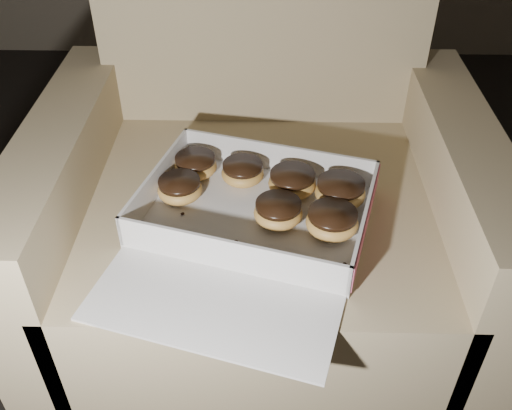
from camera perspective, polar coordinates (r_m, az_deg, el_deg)
name	(u,v)px	position (r m, az deg, el deg)	size (l,w,h in m)	color
armchair	(260,219)	(1.23, 0.44, -1.46)	(0.88, 0.74, 0.92)	#9D8C64
bakery_box	(251,226)	(1.01, -0.53, -2.11)	(0.51, 0.55, 0.07)	silver
donut_a	(196,165)	(1.13, -6.07, 3.98)	(0.08, 0.08, 0.04)	#C49244
donut_b	(340,192)	(1.06, 8.43, 1.33)	(0.09, 0.09, 0.05)	#C49244
donut_c	(278,212)	(1.01, 2.23, -0.67)	(0.09, 0.09, 0.04)	#C49244
donut_d	(243,172)	(1.11, -1.34, 3.32)	(0.08, 0.08, 0.04)	#C49244
donut_e	(292,182)	(1.08, 3.64, 2.29)	(0.09, 0.09, 0.05)	#C49244
donut_f	(332,221)	(1.00, 7.61, -1.64)	(0.09, 0.09, 0.05)	#C49244
donut_g	(180,189)	(1.07, -7.63, 1.64)	(0.08, 0.08, 0.04)	#C49244
crumb_a	(182,214)	(1.05, -7.36, -0.87)	(0.01, 0.01, 0.00)	black
crumb_b	(345,264)	(0.95, 8.86, -5.84)	(0.01, 0.01, 0.00)	black
crumb_c	(338,271)	(0.94, 8.19, -6.52)	(0.01, 0.01, 0.00)	black
crumb_d	(236,241)	(0.98, -2.02, -3.66)	(0.01, 0.01, 0.00)	black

